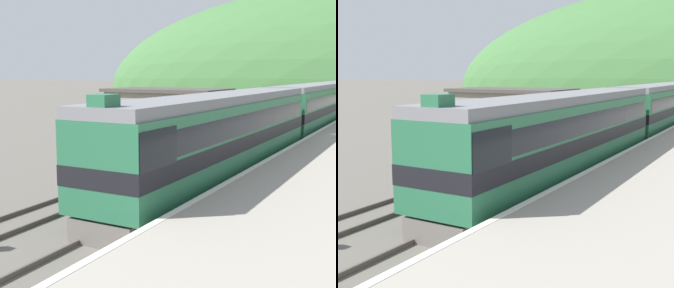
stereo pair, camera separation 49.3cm
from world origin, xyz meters
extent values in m
cube|color=#4C443D|center=(-4.60, 70.00, 0.08)|extent=(0.08, 180.00, 0.16)
cube|color=gray|center=(-8.20, 33.34, 1.89)|extent=(8.06, 4.62, 3.78)
cube|color=#47423D|center=(-8.20, 33.34, 3.90)|extent=(8.56, 5.12, 0.24)
cube|color=black|center=(0.00, 23.67, 0.42)|extent=(2.39, 18.49, 0.85)
cube|color=#286B47|center=(0.00, 23.67, 2.32)|extent=(2.91, 19.67, 2.94)
cube|color=black|center=(0.00, 23.67, 2.08)|extent=(2.94, 19.69, 0.65)
cube|color=black|center=(0.00, 23.67, 2.97)|extent=(2.94, 18.49, 0.88)
cube|color=slate|center=(0.00, 23.67, 3.99)|extent=(2.74, 19.67, 0.40)
cube|color=black|center=(0.00, 14.96, 2.97)|extent=(2.95, 2.20, 1.18)
cube|color=#286B47|center=(0.00, 14.28, 4.37)|extent=(0.64, 0.80, 0.36)
cube|color=slate|center=(0.00, 14.03, 0.38)|extent=(2.27, 0.40, 0.77)
cube|color=black|center=(0.00, 44.18, 0.42)|extent=(2.39, 18.37, 0.85)
cube|color=#286B47|center=(0.00, 44.18, 2.32)|extent=(2.91, 19.55, 2.94)
cube|color=black|center=(0.00, 44.18, 2.08)|extent=(2.94, 19.57, 0.65)
cube|color=black|center=(0.00, 44.18, 2.97)|extent=(2.94, 18.37, 0.88)
cube|color=slate|center=(0.00, 44.18, 3.99)|extent=(2.74, 19.55, 0.40)
camera|label=1|loc=(8.11, 3.21, 5.18)|focal=50.00mm
camera|label=2|loc=(8.54, 3.45, 5.18)|focal=50.00mm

